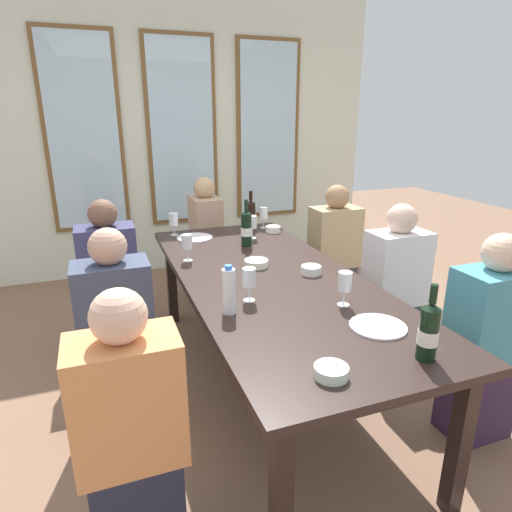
{
  "coord_description": "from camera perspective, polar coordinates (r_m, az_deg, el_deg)",
  "views": [
    {
      "loc": [
        -0.9,
        -2.21,
        1.65
      ],
      "look_at": [
        0.0,
        0.24,
        0.79
      ],
      "focal_mm": 30.69,
      "sensor_mm": 36.0,
      "label": 1
    }
  ],
  "objects": [
    {
      "name": "seated_person_2",
      "position": [
        2.46,
        -17.61,
        -9.78
      ],
      "size": [
        0.38,
        0.24,
        1.11
      ],
      "color": "#37332E",
      "rests_on": "ground"
    },
    {
      "name": "wine_bottle_0",
      "position": [
        3.09,
        -1.26,
        3.65
      ],
      "size": [
        0.08,
        0.08,
        0.33
      ],
      "color": "black",
      "rests_on": "dining_table"
    },
    {
      "name": "wine_bottle_2",
      "position": [
        1.81,
        21.56,
        -9.11
      ],
      "size": [
        0.08,
        0.08,
        0.31
      ],
      "color": "black",
      "rests_on": "dining_table"
    },
    {
      "name": "white_plate_1",
      "position": [
        3.34,
        -7.99,
        2.38
      ],
      "size": [
        0.27,
        0.27,
        0.01
      ],
      "primitive_type": "cylinder",
      "color": "white",
      "rests_on": "dining_table"
    },
    {
      "name": "wine_glass_0",
      "position": [
        3.28,
        -0.49,
        4.29
      ],
      "size": [
        0.07,
        0.07,
        0.17
      ],
      "color": "white",
      "rests_on": "dining_table"
    },
    {
      "name": "seated_person_1",
      "position": [
        2.55,
        27.73,
        -10.16
      ],
      "size": [
        0.38,
        0.24,
        1.11
      ],
      "color": "#34223F",
      "rests_on": "ground"
    },
    {
      "name": "seated_person_3",
      "position": [
        3.03,
        17.56,
        -4.39
      ],
      "size": [
        0.38,
        0.24,
        1.11
      ],
      "color": "#263A3C",
      "rests_on": "ground"
    },
    {
      "name": "seated_person_0",
      "position": [
        1.77,
        -15.88,
        -21.95
      ],
      "size": [
        0.38,
        0.24,
        1.11
      ],
      "color": "#25263B",
      "rests_on": "ground"
    },
    {
      "name": "tasting_bowl_0",
      "position": [
        2.7,
        0.04,
        -0.94
      ],
      "size": [
        0.15,
        0.15,
        0.04
      ],
      "primitive_type": "cylinder",
      "color": "white",
      "rests_on": "dining_table"
    },
    {
      "name": "water_bottle",
      "position": [
        2.06,
        -3.56,
        -4.54
      ],
      "size": [
        0.06,
        0.06,
        0.24
      ],
      "color": "white",
      "rests_on": "dining_table"
    },
    {
      "name": "seated_person_6",
      "position": [
        4.03,
        -6.52,
        1.97
      ],
      "size": [
        0.24,
        0.38,
        1.11
      ],
      "color": "#2C372C",
      "rests_on": "ground"
    },
    {
      "name": "wine_bottle_1",
      "position": [
        3.55,
        -0.68,
        5.4
      ],
      "size": [
        0.08,
        0.08,
        0.31
      ],
      "color": "black",
      "rests_on": "dining_table"
    },
    {
      "name": "seated_person_5",
      "position": [
        3.64,
        10.1,
        -0.0
      ],
      "size": [
        0.38,
        0.24,
        1.11
      ],
      "color": "#333737",
      "rests_on": "ground"
    },
    {
      "name": "wine_glass_2",
      "position": [
        3.43,
        -10.71,
        4.58
      ],
      "size": [
        0.07,
        0.07,
        0.17
      ],
      "color": "white",
      "rests_on": "dining_table"
    },
    {
      "name": "tasting_bowl_2",
      "position": [
        3.48,
        2.24,
        3.51
      ],
      "size": [
        0.12,
        0.12,
        0.05
      ],
      "primitive_type": "cylinder",
      "color": "white",
      "rests_on": "dining_table"
    },
    {
      "name": "back_wall_with_windows",
      "position": [
        4.77,
        -9.69,
        15.62
      ],
      "size": [
        4.2,
        0.1,
        2.9
      ],
      "color": "silver",
      "rests_on": "ground"
    },
    {
      "name": "tasting_bowl_3",
      "position": [
        1.65,
        9.76,
        -14.63
      ],
      "size": [
        0.13,
        0.13,
        0.04
      ],
      "primitive_type": "cylinder",
      "color": "white",
      "rests_on": "dining_table"
    },
    {
      "name": "tasting_bowl_1",
      "position": [
        2.59,
        7.19,
        -1.82
      ],
      "size": [
        0.12,
        0.12,
        0.05
      ],
      "primitive_type": "cylinder",
      "color": "white",
      "rests_on": "dining_table"
    },
    {
      "name": "wine_glass_3",
      "position": [
        2.17,
        11.49,
        -3.48
      ],
      "size": [
        0.07,
        0.07,
        0.17
      ],
      "color": "white",
      "rests_on": "dining_table"
    },
    {
      "name": "ground_plane",
      "position": [
        2.9,
        1.68,
        -16.43
      ],
      "size": [
        12.0,
        12.0,
        0.0
      ],
      "primitive_type": "plane",
      "color": "brown"
    },
    {
      "name": "wine_glass_1",
      "position": [
        2.18,
        -0.91,
        -3.03
      ],
      "size": [
        0.07,
        0.07,
        0.17
      ],
      "color": "white",
      "rests_on": "dining_table"
    },
    {
      "name": "wine_glass_5",
      "position": [
        3.58,
        0.98,
        5.57
      ],
      "size": [
        0.07,
        0.07,
        0.17
      ],
      "color": "white",
      "rests_on": "dining_table"
    },
    {
      "name": "seated_person_4",
      "position": [
        3.18,
        -18.47,
        -3.37
      ],
      "size": [
        0.38,
        0.24,
        1.11
      ],
      "color": "#2E353C",
      "rests_on": "ground"
    },
    {
      "name": "dining_table",
      "position": [
        2.57,
        1.82,
        -4.0
      ],
      "size": [
        1.0,
        2.42,
        0.74
      ],
      "color": "#2D1F1B",
      "rests_on": "ground"
    },
    {
      "name": "wine_glass_4",
      "position": [
        2.81,
        -8.98,
        1.74
      ],
      "size": [
        0.07,
        0.07,
        0.17
      ],
      "color": "white",
      "rests_on": "dining_table"
    },
    {
      "name": "white_plate_0",
      "position": [
        2.04,
        15.61,
        -8.82
      ],
      "size": [
        0.25,
        0.25,
        0.01
      ],
      "primitive_type": "cylinder",
      "color": "white",
      "rests_on": "dining_table"
    }
  ]
}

